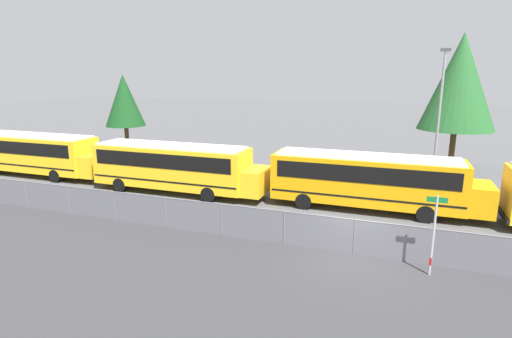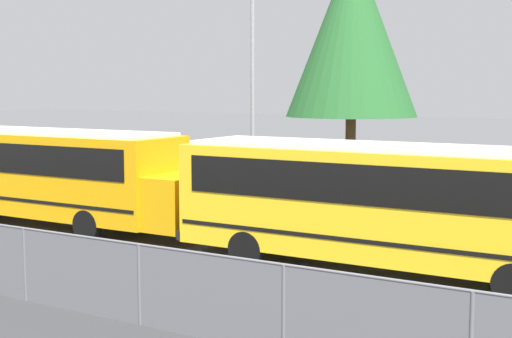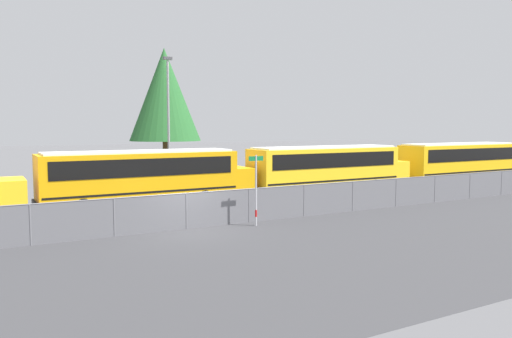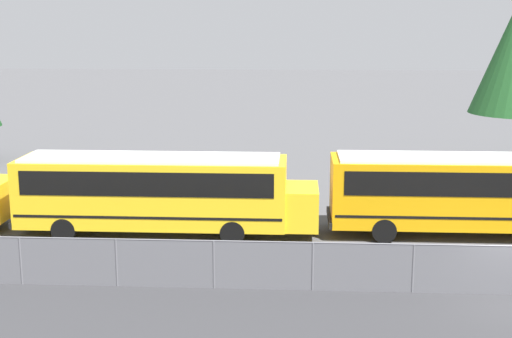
{
  "view_description": "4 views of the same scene",
  "coord_description": "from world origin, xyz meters",
  "px_view_note": "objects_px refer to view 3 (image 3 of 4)",
  "views": [
    {
      "loc": [
        1.36,
        -15.85,
        7.26
      ],
      "look_at": [
        -6.3,
        5.57,
        1.92
      ],
      "focal_mm": 28.0,
      "sensor_mm": 36.0,
      "label": 1
    },
    {
      "loc": [
        17.28,
        -9.94,
        4.33
      ],
      "look_at": [
        7.85,
        6.23,
        2.23
      ],
      "focal_mm": 50.0,
      "sensor_mm": 36.0,
      "label": 2
    },
    {
      "loc": [
        -7.6,
        -19.48,
        4.32
      ],
      "look_at": [
        6.1,
        4.86,
        1.92
      ],
      "focal_mm": 35.0,
      "sensor_mm": 36.0,
      "label": 3
    },
    {
      "loc": [
        -6.52,
        -20.5,
        8.02
      ],
      "look_at": [
        -8.11,
        6.71,
        2.35
      ],
      "focal_mm": 50.0,
      "sensor_mm": 36.0,
      "label": 4
    }
  ],
  "objects_px": {
    "light_pole": "(168,118)",
    "school_bus_3": "(328,166)",
    "school_bus_4": "(460,160)",
    "tree_1": "(165,95)",
    "street_sign": "(256,189)",
    "school_bus_2": "(145,174)"
  },
  "relations": [
    {
      "from": "school_bus_4",
      "to": "light_pole",
      "type": "xyz_separation_m",
      "value": [
        -20.38,
        7.28,
        3.06
      ]
    },
    {
      "from": "school_bus_2",
      "to": "street_sign",
      "type": "xyz_separation_m",
      "value": [
        2.77,
        -6.97,
        -0.17
      ]
    },
    {
      "from": "light_pole",
      "to": "tree_1",
      "type": "distance_m",
      "value": 6.0
    },
    {
      "from": "street_sign",
      "to": "light_pole",
      "type": "distance_m",
      "value": 14.15
    },
    {
      "from": "school_bus_3",
      "to": "street_sign",
      "type": "xyz_separation_m",
      "value": [
        -9.0,
        -6.65,
        -0.17
      ]
    },
    {
      "from": "light_pole",
      "to": "street_sign",
      "type": "bearing_deg",
      "value": -93.95
    },
    {
      "from": "school_bus_2",
      "to": "tree_1",
      "type": "xyz_separation_m",
      "value": [
        5.36,
        12.23,
        4.97
      ]
    },
    {
      "from": "school_bus_4",
      "to": "street_sign",
      "type": "xyz_separation_m",
      "value": [
        -21.33,
        -6.47,
        -0.17
      ]
    },
    {
      "from": "school_bus_4",
      "to": "tree_1",
      "type": "xyz_separation_m",
      "value": [
        -18.74,
        12.73,
        4.97
      ]
    },
    {
      "from": "school_bus_2",
      "to": "school_bus_3",
      "type": "bearing_deg",
      "value": -1.54
    },
    {
      "from": "tree_1",
      "to": "school_bus_3",
      "type": "bearing_deg",
      "value": -62.95
    },
    {
      "from": "school_bus_2",
      "to": "school_bus_4",
      "type": "relative_size",
      "value": 1.0
    },
    {
      "from": "school_bus_4",
      "to": "street_sign",
      "type": "height_order",
      "value": "street_sign"
    },
    {
      "from": "school_bus_2",
      "to": "street_sign",
      "type": "distance_m",
      "value": 7.5
    },
    {
      "from": "street_sign",
      "to": "light_pole",
      "type": "bearing_deg",
      "value": 86.05
    },
    {
      "from": "school_bus_4",
      "to": "tree_1",
      "type": "distance_m",
      "value": 23.19
    },
    {
      "from": "light_pole",
      "to": "school_bus_3",
      "type": "bearing_deg",
      "value": -41.4
    },
    {
      "from": "school_bus_2",
      "to": "street_sign",
      "type": "relative_size",
      "value": 3.7
    },
    {
      "from": "school_bus_2",
      "to": "school_bus_3",
      "type": "xyz_separation_m",
      "value": [
        11.77,
        -0.32,
        0.0
      ]
    },
    {
      "from": "school_bus_3",
      "to": "tree_1",
      "type": "bearing_deg",
      "value": 117.05
    },
    {
      "from": "school_bus_4",
      "to": "tree_1",
      "type": "relative_size",
      "value": 1.1
    },
    {
      "from": "school_bus_2",
      "to": "light_pole",
      "type": "xyz_separation_m",
      "value": [
        3.72,
        6.78,
        3.06
      ]
    }
  ]
}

